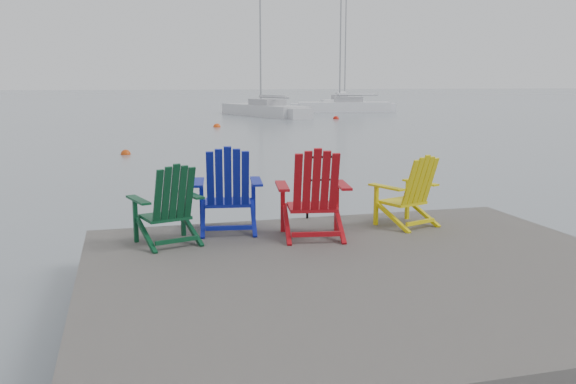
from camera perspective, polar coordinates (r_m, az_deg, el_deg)
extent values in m
plane|color=slate|center=(6.71, 7.76, -11.11)|extent=(400.00, 400.00, 0.00)
cube|color=#292624|center=(6.57, 7.85, -7.86)|extent=(6.00, 5.00, 0.20)
cylinder|color=black|center=(8.40, -16.05, -9.15)|extent=(0.26, 0.26, 1.20)
cylinder|color=black|center=(8.75, 2.07, -7.94)|extent=(0.26, 0.26, 1.20)
cylinder|color=black|center=(9.86, 17.33, -6.31)|extent=(0.26, 0.26, 1.20)
cylinder|color=black|center=(8.69, 1.83, 0.43)|extent=(0.04, 0.04, 0.90)
cylinder|color=black|center=(8.83, 4.56, 0.56)|extent=(0.04, 0.04, 0.90)
cylinder|color=black|center=(8.69, 3.23, 3.29)|extent=(0.48, 0.04, 0.04)
cylinder|color=black|center=(8.74, 3.21, 1.14)|extent=(0.44, 0.03, 0.03)
cube|color=#0A3B20|center=(7.56, -11.41, -2.28)|extent=(0.63, 0.59, 0.04)
cube|color=#0A3B20|center=(7.65, -14.07, -2.57)|extent=(0.06, 0.06, 0.55)
cube|color=#0A3B20|center=(7.85, -9.79, -2.09)|extent=(0.06, 0.06, 0.55)
cube|color=#0A3B20|center=(7.39, -13.84, -0.73)|extent=(0.28, 0.61, 0.03)
cube|color=#0A3B20|center=(7.61, -9.09, -0.23)|extent=(0.28, 0.61, 0.03)
cube|color=#0A3B20|center=(7.20, -10.62, -0.21)|extent=(0.53, 0.38, 0.67)
cube|color=#0D188E|center=(8.10, -5.64, -0.98)|extent=(0.66, 0.61, 0.04)
cube|color=#0D188E|center=(8.33, -8.08, -1.07)|extent=(0.06, 0.06, 0.62)
cube|color=#0D188E|center=(8.33, -3.25, -0.97)|extent=(0.06, 0.06, 0.62)
cube|color=#0D188E|center=(8.03, -8.37, 0.89)|extent=(0.23, 0.69, 0.03)
cube|color=#0D188E|center=(8.04, -2.98, 1.00)|extent=(0.23, 0.69, 0.03)
cube|color=#0D188E|center=(7.68, -5.65, 1.23)|extent=(0.58, 0.36, 0.76)
cube|color=#A50C13|center=(7.74, 2.26, -1.42)|extent=(0.68, 0.63, 0.04)
cube|color=#A50C13|center=(7.93, -0.50, -1.50)|extent=(0.06, 0.06, 0.63)
cube|color=#A50C13|center=(8.02, 4.56, -1.40)|extent=(0.06, 0.06, 0.63)
cube|color=#A50C13|center=(7.63, -0.56, 0.57)|extent=(0.25, 0.70, 0.03)
cube|color=#A50C13|center=(7.73, 5.11, 0.66)|extent=(0.25, 0.70, 0.03)
cube|color=#A50C13|center=(7.32, 2.65, 0.89)|extent=(0.60, 0.38, 0.77)
cube|color=#DAC70C|center=(8.48, 10.62, -0.92)|extent=(0.64, 0.60, 0.04)
cube|color=#DAC70C|center=(8.41, 8.24, -1.24)|extent=(0.06, 0.06, 0.54)
cube|color=#DAC70C|center=(8.83, 11.11, -0.78)|extent=(0.06, 0.06, 0.54)
cube|color=#DAC70C|center=(8.20, 9.18, 0.45)|extent=(0.31, 0.59, 0.03)
cube|color=#DAC70C|center=(8.66, 12.28, 0.88)|extent=(0.31, 0.59, 0.03)
cube|color=#DAC70C|center=(8.21, 12.27, 0.95)|extent=(0.53, 0.40, 0.66)
cube|color=silver|center=(44.93, -2.26, 7.46)|extent=(4.94, 9.23, 1.10)
cube|color=#9E9EA3|center=(44.52, -1.97, 8.34)|extent=(2.37, 3.05, 0.55)
cylinder|color=gray|center=(45.44, -2.62, 15.24)|extent=(0.12, 0.12, 11.19)
cube|color=white|center=(60.82, 5.22, 8.15)|extent=(6.95, 9.09, 1.10)
cube|color=#9E9EA3|center=(60.35, 5.14, 8.80)|extent=(2.90, 3.24, 0.55)
cylinder|color=gray|center=(61.37, 5.41, 14.07)|extent=(0.12, 0.12, 11.54)
cube|color=white|center=(51.14, 5.25, 7.76)|extent=(7.71, 3.50, 1.10)
cube|color=#9E9EA3|center=(51.17, 5.68, 8.54)|extent=(2.48, 1.81, 0.55)
cylinder|color=gray|center=(51.13, 4.92, 13.62)|extent=(0.12, 0.12, 9.33)
sphere|color=#BB3C0B|center=(21.52, -14.94, 3.42)|extent=(0.34, 0.34, 0.34)
sphere|color=#DC430C|center=(33.71, -6.66, 6.05)|extent=(0.41, 0.41, 0.41)
sphere|color=red|center=(41.09, 4.51, 6.83)|extent=(0.41, 0.41, 0.41)
sphere|color=red|center=(45.76, 0.31, 7.20)|extent=(0.33, 0.33, 0.33)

